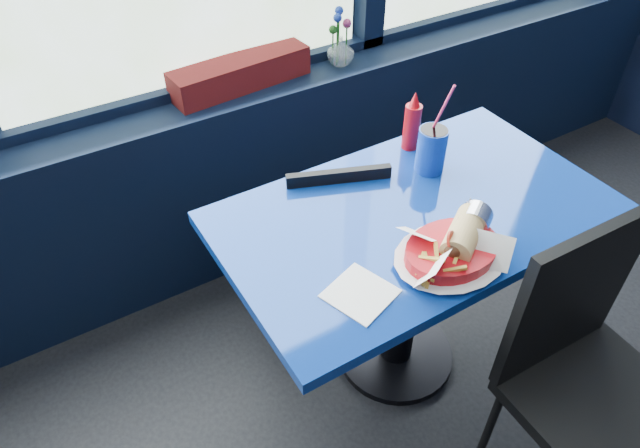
% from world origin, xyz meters
% --- Properties ---
extents(window_sill, '(5.00, 0.26, 0.80)m').
position_xyz_m(window_sill, '(0.00, 2.87, 0.40)').
color(window_sill, black).
rests_on(window_sill, ground).
extents(near_table, '(1.20, 0.70, 0.75)m').
position_xyz_m(near_table, '(0.30, 2.00, 0.57)').
color(near_table, black).
rests_on(near_table, ground).
extents(chair_near_front, '(0.45, 0.46, 0.97)m').
position_xyz_m(chair_near_front, '(0.44, 1.40, 0.56)').
color(chair_near_front, black).
rests_on(chair_near_front, ground).
extents(chair_near_back, '(0.46, 0.46, 0.79)m').
position_xyz_m(chair_near_back, '(0.14, 2.34, 0.46)').
color(chair_near_back, black).
rests_on(chair_near_back, ground).
extents(planter_box, '(0.56, 0.19, 0.11)m').
position_xyz_m(planter_box, '(0.15, 2.89, 0.86)').
color(planter_box, maroon).
rests_on(planter_box, window_sill).
extents(flower_vase, '(0.15, 0.15, 0.23)m').
position_xyz_m(flower_vase, '(0.57, 2.85, 0.87)').
color(flower_vase, silver).
rests_on(flower_vase, window_sill).
extents(food_basket, '(0.32, 0.31, 0.11)m').
position_xyz_m(food_basket, '(0.25, 1.79, 0.79)').
color(food_basket, '#AD0B12').
rests_on(food_basket, near_table).
extents(ketchup_bottle, '(0.06, 0.06, 0.21)m').
position_xyz_m(ketchup_bottle, '(0.49, 2.28, 0.84)').
color(ketchup_bottle, '#AD0B12').
rests_on(ketchup_bottle, near_table).
extents(soda_cup, '(0.10, 0.10, 0.32)m').
position_xyz_m(soda_cup, '(0.47, 2.14, 0.83)').
color(soda_cup, '#0E339C').
rests_on(soda_cup, near_table).
extents(napkin, '(0.20, 0.20, 0.00)m').
position_xyz_m(napkin, '(-0.04, 1.81, 0.75)').
color(napkin, white).
rests_on(napkin, near_table).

